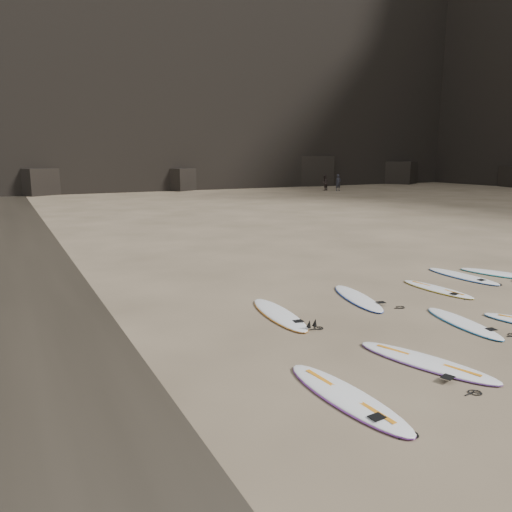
{
  "coord_description": "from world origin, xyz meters",
  "views": [
    {
      "loc": [
        -9.09,
        -6.9,
        3.7
      ],
      "look_at": [
        -4.13,
        2.78,
        1.5
      ],
      "focal_mm": 35.0,
      "sensor_mm": 36.0,
      "label": 1
    }
  ],
  "objects_px": {
    "surfboard_2": "(463,323)",
    "person_a": "(338,183)",
    "surfboard_5": "(279,314)",
    "surfboard_6": "(358,298)",
    "surfboard_1": "(426,361)",
    "surfboard_8": "(462,276)",
    "surfboard_9": "(504,274)",
    "person_b": "(325,183)",
    "surfboard_0": "(346,396)",
    "surfboard_7": "(437,289)"
  },
  "relations": [
    {
      "from": "surfboard_8",
      "to": "person_b",
      "type": "height_order",
      "value": "person_b"
    },
    {
      "from": "surfboard_0",
      "to": "surfboard_8",
      "type": "relative_size",
      "value": 1.07
    },
    {
      "from": "surfboard_2",
      "to": "surfboard_6",
      "type": "height_order",
      "value": "surfboard_6"
    },
    {
      "from": "surfboard_8",
      "to": "surfboard_5",
      "type": "bearing_deg",
      "value": -176.43
    },
    {
      "from": "surfboard_2",
      "to": "surfboard_9",
      "type": "height_order",
      "value": "surfboard_9"
    },
    {
      "from": "surfboard_2",
      "to": "surfboard_1",
      "type": "bearing_deg",
      "value": -143.98
    },
    {
      "from": "surfboard_1",
      "to": "person_a",
      "type": "xyz_separation_m",
      "value": [
        25.32,
        37.11,
        0.81
      ]
    },
    {
      "from": "person_b",
      "to": "surfboard_5",
      "type": "bearing_deg",
      "value": 32.76
    },
    {
      "from": "surfboard_0",
      "to": "person_b",
      "type": "height_order",
      "value": "person_b"
    },
    {
      "from": "person_a",
      "to": "surfboard_2",
      "type": "bearing_deg",
      "value": -121.27
    },
    {
      "from": "surfboard_8",
      "to": "person_b",
      "type": "relative_size",
      "value": 1.57
    },
    {
      "from": "person_b",
      "to": "surfboard_8",
      "type": "bearing_deg",
      "value": 40.48
    },
    {
      "from": "surfboard_0",
      "to": "surfboard_2",
      "type": "relative_size",
      "value": 1.17
    },
    {
      "from": "surfboard_2",
      "to": "surfboard_5",
      "type": "bearing_deg",
      "value": 153.46
    },
    {
      "from": "surfboard_7",
      "to": "surfboard_2",
      "type": "bearing_deg",
      "value": -130.49
    },
    {
      "from": "surfboard_9",
      "to": "surfboard_6",
      "type": "bearing_deg",
      "value": 157.73
    },
    {
      "from": "surfboard_2",
      "to": "surfboard_6",
      "type": "bearing_deg",
      "value": 116.83
    },
    {
      "from": "surfboard_7",
      "to": "surfboard_5",
      "type": "bearing_deg",
      "value": 174.77
    },
    {
      "from": "person_b",
      "to": "surfboard_2",
      "type": "bearing_deg",
      "value": 38.27
    },
    {
      "from": "surfboard_6",
      "to": "surfboard_9",
      "type": "height_order",
      "value": "surfboard_9"
    },
    {
      "from": "surfboard_2",
      "to": "surfboard_8",
      "type": "bearing_deg",
      "value": 49.95
    },
    {
      "from": "surfboard_6",
      "to": "surfboard_7",
      "type": "height_order",
      "value": "surfboard_6"
    },
    {
      "from": "surfboard_1",
      "to": "surfboard_8",
      "type": "height_order",
      "value": "surfboard_1"
    },
    {
      "from": "surfboard_6",
      "to": "surfboard_9",
      "type": "relative_size",
      "value": 0.97
    },
    {
      "from": "surfboard_2",
      "to": "person_a",
      "type": "height_order",
      "value": "person_a"
    },
    {
      "from": "surfboard_7",
      "to": "person_b",
      "type": "bearing_deg",
      "value": 55.11
    },
    {
      "from": "surfboard_1",
      "to": "surfboard_6",
      "type": "height_order",
      "value": "surfboard_1"
    },
    {
      "from": "surfboard_0",
      "to": "surfboard_2",
      "type": "bearing_deg",
      "value": 16.4
    },
    {
      "from": "surfboard_0",
      "to": "person_a",
      "type": "xyz_separation_m",
      "value": [
        27.41,
        37.53,
        0.81
      ]
    },
    {
      "from": "surfboard_1",
      "to": "surfboard_8",
      "type": "distance_m",
      "value": 7.3
    },
    {
      "from": "surfboard_0",
      "to": "surfboard_8",
      "type": "bearing_deg",
      "value": 26.83
    },
    {
      "from": "surfboard_1",
      "to": "surfboard_5",
      "type": "height_order",
      "value": "same"
    },
    {
      "from": "surfboard_5",
      "to": "person_a",
      "type": "relative_size",
      "value": 1.56
    },
    {
      "from": "surfboard_2",
      "to": "person_a",
      "type": "xyz_separation_m",
      "value": [
        22.97,
        35.91,
        0.81
      ]
    },
    {
      "from": "surfboard_0",
      "to": "person_b",
      "type": "bearing_deg",
      "value": 52.03
    },
    {
      "from": "surfboard_6",
      "to": "surfboard_5",
      "type": "bearing_deg",
      "value": -160.82
    },
    {
      "from": "surfboard_5",
      "to": "surfboard_8",
      "type": "xyz_separation_m",
      "value": [
        6.91,
        0.69,
        -0.0
      ]
    },
    {
      "from": "surfboard_7",
      "to": "surfboard_8",
      "type": "distance_m",
      "value": 2.0
    },
    {
      "from": "surfboard_5",
      "to": "surfboard_7",
      "type": "height_order",
      "value": "surfboard_5"
    },
    {
      "from": "surfboard_1",
      "to": "surfboard_5",
      "type": "bearing_deg",
      "value": 87.29
    },
    {
      "from": "surfboard_9",
      "to": "person_a",
      "type": "height_order",
      "value": "person_a"
    },
    {
      "from": "surfboard_1",
      "to": "surfboard_5",
      "type": "relative_size",
      "value": 1.0
    },
    {
      "from": "surfboard_5",
      "to": "surfboard_6",
      "type": "distance_m",
      "value": 2.52
    },
    {
      "from": "surfboard_5",
      "to": "surfboard_8",
      "type": "distance_m",
      "value": 6.94
    },
    {
      "from": "surfboard_8",
      "to": "surfboard_1",
      "type": "bearing_deg",
      "value": -146.17
    },
    {
      "from": "surfboard_6",
      "to": "surfboard_7",
      "type": "relative_size",
      "value": 1.12
    },
    {
      "from": "surfboard_6",
      "to": "person_b",
      "type": "distance_m",
      "value": 41.15
    },
    {
      "from": "surfboard_1",
      "to": "surfboard_6",
      "type": "distance_m",
      "value": 4.13
    },
    {
      "from": "surfboard_9",
      "to": "person_a",
      "type": "bearing_deg",
      "value": 39.25
    },
    {
      "from": "surfboard_5",
      "to": "surfboard_9",
      "type": "distance_m",
      "value": 8.24
    }
  ]
}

